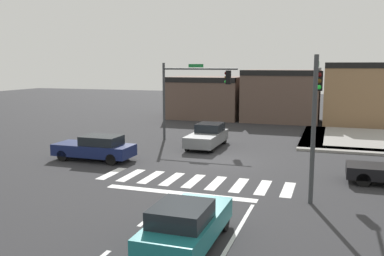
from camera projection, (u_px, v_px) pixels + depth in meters
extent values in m
plane|color=#2B2B2D|center=(218.00, 161.00, 24.26)|extent=(120.00, 120.00, 0.00)
cube|color=silver|center=(112.00, 173.00, 21.43)|extent=(0.49, 2.42, 0.01)
cube|color=silver|center=(131.00, 175.00, 21.08)|extent=(0.49, 2.42, 0.01)
cube|color=silver|center=(151.00, 177.00, 20.73)|extent=(0.49, 2.42, 0.01)
cube|color=silver|center=(172.00, 179.00, 20.39)|extent=(0.49, 2.42, 0.01)
cube|color=silver|center=(194.00, 181.00, 20.04)|extent=(0.49, 2.42, 0.01)
cube|color=silver|center=(216.00, 183.00, 19.69)|extent=(0.49, 2.42, 0.01)
cube|color=silver|center=(239.00, 185.00, 19.35)|extent=(0.49, 2.42, 0.01)
cube|color=silver|center=(263.00, 187.00, 19.00)|extent=(0.49, 2.42, 0.01)
cube|color=silver|center=(288.00, 190.00, 18.65)|extent=(0.49, 2.42, 0.01)
cube|color=white|center=(179.00, 193.00, 18.17)|extent=(6.80, 0.50, 0.01)
cube|color=white|center=(151.00, 217.00, 15.35)|extent=(0.16, 2.00, 0.01)
cylinder|color=yellow|center=(194.00, 219.00, 15.09)|extent=(1.18, 1.18, 0.01)
cylinder|color=white|center=(187.00, 218.00, 15.18)|extent=(0.19, 0.19, 0.00)
cylinder|color=white|center=(201.00, 220.00, 15.01)|extent=(0.19, 0.19, 0.00)
cube|color=white|center=(194.00, 219.00, 15.09)|extent=(0.53, 0.05, 0.00)
cube|color=gray|center=(379.00, 152.00, 26.28)|extent=(10.00, 1.60, 0.15)
cube|color=gray|center=(313.00, 136.00, 32.11)|extent=(1.60, 10.00, 0.15)
cube|color=gray|center=(373.00, 139.00, 30.78)|extent=(10.00, 10.00, 0.15)
cube|color=brown|center=(207.00, 97.00, 43.64)|extent=(7.29, 5.77, 4.26)
cube|color=black|center=(199.00, 80.00, 40.85)|extent=(7.29, 0.50, 0.50)
cube|color=brown|center=(281.00, 96.00, 40.83)|extent=(7.16, 5.04, 4.98)
cube|color=black|center=(279.00, 73.00, 38.32)|extent=(7.16, 0.50, 0.50)
cube|color=#93704C|center=(359.00, 94.00, 38.57)|extent=(6.16, 5.08, 5.67)
cube|color=black|center=(363.00, 65.00, 35.99)|extent=(6.16, 0.50, 0.50)
cylinder|color=#383A3D|center=(164.00, 102.00, 30.82)|extent=(0.18, 0.18, 5.62)
cylinder|color=#383A3D|center=(200.00, 69.00, 29.61)|extent=(5.46, 0.12, 0.12)
cube|color=black|center=(228.00, 77.00, 29.04)|extent=(0.32, 0.32, 0.95)
sphere|color=#470A0A|center=(226.00, 73.00, 29.04)|extent=(0.22, 0.22, 0.22)
sphere|color=#4C330C|center=(226.00, 77.00, 29.09)|extent=(0.22, 0.22, 0.22)
sphere|color=#1ED833|center=(226.00, 82.00, 29.13)|extent=(0.22, 0.22, 0.22)
cube|color=#197233|center=(196.00, 66.00, 29.66)|extent=(1.10, 0.03, 0.24)
cylinder|color=#383A3D|center=(313.00, 131.00, 16.41)|extent=(0.18, 0.18, 5.87)
cylinder|color=#383A3D|center=(318.00, 69.00, 18.32)|extent=(0.12, 4.83, 0.12)
cube|color=black|center=(319.00, 81.00, 20.18)|extent=(0.32, 0.32, 0.95)
sphere|color=#470A0A|center=(319.00, 75.00, 19.97)|extent=(0.22, 0.22, 0.22)
sphere|color=#4C330C|center=(319.00, 81.00, 20.02)|extent=(0.22, 0.22, 0.22)
sphere|color=#1ED833|center=(319.00, 87.00, 20.06)|extent=(0.22, 0.22, 0.22)
cube|color=#197233|center=(318.00, 64.00, 18.07)|extent=(0.03, 1.10, 0.24)
cylinder|color=black|center=(363.00, 180.00, 19.09)|extent=(0.63, 0.22, 0.63)
cylinder|color=black|center=(361.00, 172.00, 20.53)|extent=(0.63, 0.22, 0.63)
cube|color=#196B70|center=(187.00, 226.00, 12.81)|extent=(1.77, 4.39, 0.66)
cube|color=black|center=(181.00, 214.00, 12.21)|extent=(1.56, 1.86, 0.52)
cylinder|color=black|center=(180.00, 216.00, 14.50)|extent=(0.22, 0.64, 0.64)
cylinder|color=black|center=(224.00, 221.00, 14.01)|extent=(0.22, 0.64, 0.64)
cylinder|color=black|center=(143.00, 252.00, 11.70)|extent=(0.22, 0.64, 0.64)
cube|color=slate|center=(207.00, 138.00, 28.12)|extent=(1.86, 4.56, 0.70)
cube|color=black|center=(210.00, 127.00, 28.78)|extent=(1.64, 1.97, 0.55)
cylinder|color=black|center=(212.00, 148.00, 26.46)|extent=(0.22, 0.61, 0.61)
cylinder|color=black|center=(187.00, 146.00, 26.97)|extent=(0.22, 0.61, 0.61)
cylinder|color=black|center=(224.00, 140.00, 29.36)|extent=(0.22, 0.61, 0.61)
cylinder|color=black|center=(202.00, 138.00, 29.88)|extent=(0.22, 0.61, 0.61)
cube|color=#141E4C|center=(94.00, 150.00, 24.35)|extent=(4.65, 1.82, 0.66)
cube|color=black|center=(102.00, 140.00, 24.10)|extent=(2.15, 1.60, 0.51)
cylinder|color=black|center=(63.00, 156.00, 24.15)|extent=(0.64, 0.22, 0.64)
cylinder|color=black|center=(78.00, 150.00, 25.64)|extent=(0.64, 0.22, 0.64)
cylinder|color=black|center=(111.00, 160.00, 23.15)|extent=(0.64, 0.22, 0.64)
cylinder|color=black|center=(125.00, 154.00, 24.65)|extent=(0.64, 0.22, 0.64)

